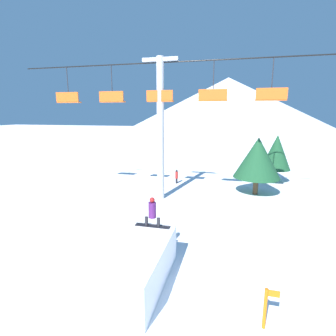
# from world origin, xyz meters

# --- Properties ---
(ground_plane) EXTENTS (220.00, 220.00, 0.00)m
(ground_plane) POSITION_xyz_m (0.00, 0.00, 0.00)
(ground_plane) COLOR white
(mountain_ridge) EXTENTS (72.20, 72.20, 17.89)m
(mountain_ridge) POSITION_xyz_m (0.00, 88.67, 8.94)
(mountain_ridge) COLOR silver
(mountain_ridge) RESTS_ON ground_plane
(snow_ramp) EXTENTS (2.22, 4.07, 1.47)m
(snow_ramp) POSITION_xyz_m (-0.50, 0.85, 0.73)
(snow_ramp) COLOR white
(snow_ramp) RESTS_ON ground_plane
(snowboarder) EXTENTS (1.48, 0.31, 1.26)m
(snowboarder) POSITION_xyz_m (-0.34, 2.62, 2.08)
(snowboarder) COLOR black
(snowboarder) RESTS_ON snow_ramp
(chairlift) EXTENTS (20.54, 0.50, 9.70)m
(chairlift) POSITION_xyz_m (-2.17, 10.39, 5.74)
(chairlift) COLOR #B2B2B7
(chairlift) RESTS_ON ground_plane
(pine_tree_near) EXTENTS (3.42, 3.42, 4.35)m
(pine_tree_near) POSITION_xyz_m (4.53, 13.12, 2.83)
(pine_tree_near) COLOR #4C3823
(pine_tree_near) RESTS_ON ground_plane
(pine_tree_far) EXTENTS (2.50, 2.50, 4.25)m
(pine_tree_far) POSITION_xyz_m (6.45, 17.33, 2.70)
(pine_tree_far) COLOR #4C3823
(pine_tree_far) RESTS_ON ground_plane
(trail_marker) EXTENTS (0.41, 0.10, 1.27)m
(trail_marker) POSITION_xyz_m (3.88, -0.12, 0.69)
(trail_marker) COLOR orange
(trail_marker) RESTS_ON ground_plane
(distant_skier) EXTENTS (0.24, 0.24, 1.23)m
(distant_skier) POSITION_xyz_m (-1.95, 14.75, 0.67)
(distant_skier) COLOR black
(distant_skier) RESTS_ON ground_plane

